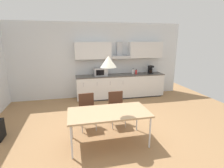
% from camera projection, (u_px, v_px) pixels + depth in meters
% --- Properties ---
extents(ground_plane, '(8.82, 8.22, 0.02)m').
position_uv_depth(ground_plane, '(106.00, 131.00, 4.32)').
color(ground_plane, '#9E754C').
extents(wall_back, '(7.06, 0.10, 2.79)m').
position_uv_depth(wall_back, '(92.00, 61.00, 6.61)').
color(wall_back, silver).
rests_on(wall_back, ground_plane).
extents(kitchen_counter, '(3.35, 0.66, 0.89)m').
position_uv_depth(kitchen_counter, '(121.00, 86.00, 6.73)').
color(kitchen_counter, '#333333').
rests_on(kitchen_counter, ground_plane).
extents(backsplash_tile, '(3.33, 0.02, 0.55)m').
position_uv_depth(backsplash_tile, '(119.00, 66.00, 6.84)').
color(backsplash_tile, silver).
rests_on(backsplash_tile, kitchen_counter).
extents(upper_wall_cabinets, '(3.33, 0.40, 0.60)m').
position_uv_depth(upper_wall_cabinets, '(120.00, 51.00, 6.54)').
color(upper_wall_cabinets, silver).
extents(microwave, '(0.48, 0.35, 0.28)m').
position_uv_depth(microwave, '(100.00, 72.00, 6.41)').
color(microwave, '#ADADB2').
rests_on(microwave, kitchen_counter).
extents(coffee_maker, '(0.18, 0.19, 0.30)m').
position_uv_depth(coffee_maker, '(150.00, 69.00, 6.87)').
color(coffee_maker, black).
rests_on(coffee_maker, kitchen_counter).
extents(bottle_red, '(0.08, 0.08, 0.19)m').
position_uv_depth(bottle_red, '(136.00, 72.00, 6.72)').
color(bottle_red, red).
rests_on(bottle_red, kitchen_counter).
extents(bottle_white, '(0.08, 0.08, 0.22)m').
position_uv_depth(bottle_white, '(133.00, 72.00, 6.73)').
color(bottle_white, white).
rests_on(bottle_white, kitchen_counter).
extents(dining_table, '(1.68, 0.86, 0.72)m').
position_uv_depth(dining_table, '(109.00, 113.00, 3.64)').
color(dining_table, tan).
rests_on(dining_table, ground_plane).
extents(chair_far_right, '(0.41, 0.41, 0.87)m').
position_uv_depth(chair_far_right, '(116.00, 105.00, 4.52)').
color(chair_far_right, '#4C2D1E').
rests_on(chair_far_right, ground_plane).
extents(chair_far_left, '(0.43, 0.43, 0.87)m').
position_uv_depth(chair_far_left, '(87.00, 107.00, 4.36)').
color(chair_far_left, '#4C2D1E').
rests_on(chair_far_left, ground_plane).
extents(pendant_lamp, '(0.32, 0.32, 0.22)m').
position_uv_depth(pendant_lamp, '(108.00, 62.00, 3.38)').
color(pendant_lamp, silver).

